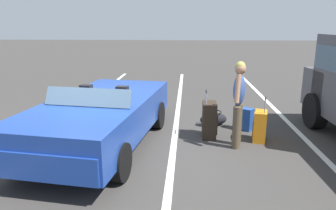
{
  "coord_description": "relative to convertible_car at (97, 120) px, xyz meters",
  "views": [
    {
      "loc": [
        5.66,
        1.63,
        2.32
      ],
      "look_at": [
        -0.36,
        1.26,
        0.75
      ],
      "focal_mm": 33.64,
      "sensor_mm": 36.0,
      "label": 1
    }
  ],
  "objects": [
    {
      "name": "lot_line_mid",
      "position": [
        -0.21,
        1.41,
        -0.59
      ],
      "size": [
        18.0,
        0.12,
        0.01
      ],
      "primitive_type": "cube",
      "color": "silver",
      "rests_on": "ground_plane"
    },
    {
      "name": "ground_plane",
      "position": [
        -0.21,
        0.03,
        -0.59
      ],
      "size": [
        80.0,
        80.0,
        0.0
      ],
      "primitive_type": "plane",
      "color": "#383533"
    },
    {
      "name": "lot_line_near",
      "position": [
        -0.21,
        -1.29,
        -0.59
      ],
      "size": [
        18.0,
        0.12,
        0.01
      ],
      "primitive_type": "cube",
      "color": "silver",
      "rests_on": "ground_plane"
    },
    {
      "name": "suitcase_large_black",
      "position": [
        -0.83,
        2.13,
        -0.22
      ],
      "size": [
        0.48,
        0.3,
        0.99
      ],
      "rotation": [
        0.0,
        0.0,
        1.56
      ],
      "color": "#2D2319",
      "rests_on": "ground_plane"
    },
    {
      "name": "suitcase_small_carryon",
      "position": [
        -1.35,
        2.96,
        -0.34
      ],
      "size": [
        0.36,
        0.39,
        0.5
      ],
      "rotation": [
        0.0,
        0.0,
        2.5
      ],
      "color": "#1E479E",
      "rests_on": "ground_plane"
    },
    {
      "name": "duffel_bag",
      "position": [
        -1.61,
        2.28,
        -0.43
      ],
      "size": [
        0.45,
        0.69,
        0.34
      ],
      "rotation": [
        0.0,
        0.0,
        4.94
      ],
      "color": "black",
      "rests_on": "ground_plane"
    },
    {
      "name": "lot_line_far",
      "position": [
        -0.21,
        4.11,
        -0.59
      ],
      "size": [
        18.0,
        0.12,
        0.01
      ],
      "primitive_type": "cube",
      "color": "silver",
      "rests_on": "ground_plane"
    },
    {
      "name": "suitcase_medium_bright",
      "position": [
        -0.67,
        3.13,
        -0.28
      ],
      "size": [
        0.44,
        0.34,
        0.9
      ],
      "rotation": [
        0.0,
        0.0,
        4.48
      ],
      "color": "orange",
      "rests_on": "ground_plane"
    },
    {
      "name": "convertible_car",
      "position": [
        0.0,
        0.0,
        0.0
      ],
      "size": [
        4.33,
        2.29,
        1.24
      ],
      "rotation": [
        0.0,
        0.0,
        -0.13
      ],
      "color": "navy",
      "rests_on": "ground_plane"
    },
    {
      "name": "traveler_person",
      "position": [
        -0.34,
        2.63,
        0.34
      ],
      "size": [
        0.6,
        0.3,
        1.65
      ],
      "rotation": [
        0.0,
        0.0,
        -1.86
      ],
      "color": "#4C3F2D",
      "rests_on": "ground_plane"
    }
  ]
}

